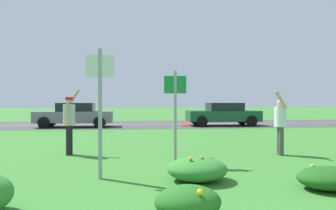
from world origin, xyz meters
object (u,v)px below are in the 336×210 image
object	(u,v)px
car_gray_center_right	(75,115)
frisbee_red	(186,125)
car_dark_green_center_left	(223,114)
sign_post_near_path	(100,100)
sign_post_by_roadside	(175,107)
person_catcher_white_shirt	(280,122)
person_thrower_red_cap_gray_shirt	(69,119)

from	to	relation	value
car_gray_center_right	frisbee_red	bearing A→B (deg)	-66.03
car_dark_green_center_left	car_gray_center_right	bearing A→B (deg)	180.00
sign_post_near_path	car_gray_center_right	world-z (taller)	sign_post_near_path
sign_post_by_roadside	frisbee_red	distance (m)	1.28
sign_post_near_path	person_catcher_white_shirt	distance (m)	5.52
sign_post_by_roadside	sign_post_near_path	bearing A→B (deg)	-141.01
person_thrower_red_cap_gray_shirt	frisbee_red	xyz separation A→B (m)	(3.36, -0.63, -0.14)
person_catcher_white_shirt	frisbee_red	xyz separation A→B (m)	(-2.76, 0.11, -0.07)
sign_post_near_path	person_catcher_white_shirt	world-z (taller)	sign_post_near_path
person_thrower_red_cap_gray_shirt	car_dark_green_center_left	world-z (taller)	person_thrower_red_cap_gray_shirt
person_catcher_white_shirt	frisbee_red	size ratio (longest dim) A/B	6.83
sign_post_near_path	sign_post_by_roadside	world-z (taller)	sign_post_near_path
person_catcher_white_shirt	car_gray_center_right	world-z (taller)	person_catcher_white_shirt
sign_post_by_roadside	car_gray_center_right	bearing A→B (deg)	110.09
sign_post_by_roadside	car_gray_center_right	size ratio (longest dim) A/B	0.52
car_dark_green_center_left	sign_post_by_roadside	bearing A→B (deg)	-111.47
car_dark_green_center_left	car_gray_center_right	size ratio (longest dim) A/B	1.00
person_catcher_white_shirt	car_gray_center_right	xyz separation A→B (m)	(-7.63, 11.08, -0.23)
car_dark_green_center_left	frisbee_red	bearing A→B (deg)	-111.25
sign_post_near_path	frisbee_red	world-z (taller)	sign_post_near_path
sign_post_near_path	person_catcher_white_shirt	size ratio (longest dim) A/B	1.41
person_thrower_red_cap_gray_shirt	frisbee_red	size ratio (longest dim) A/B	7.10
car_dark_green_center_left	car_gray_center_right	world-z (taller)	same
person_thrower_red_cap_gray_shirt	frisbee_red	world-z (taller)	person_thrower_red_cap_gray_shirt
sign_post_by_roadside	car_dark_green_center_left	size ratio (longest dim) A/B	0.52
person_catcher_white_shirt	car_dark_green_center_left	xyz separation A→B (m)	(1.51, 11.08, -0.23)
sign_post_near_path	car_dark_green_center_left	bearing A→B (deg)	64.33
frisbee_red	sign_post_near_path	bearing A→B (deg)	-131.61
sign_post_near_path	person_thrower_red_cap_gray_shirt	xyz separation A→B (m)	(-1.16, 3.10, -0.55)
person_catcher_white_shirt	frisbee_red	distance (m)	2.76
person_thrower_red_cap_gray_shirt	frisbee_red	bearing A→B (deg)	-10.67
frisbee_red	car_dark_green_center_left	distance (m)	11.77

